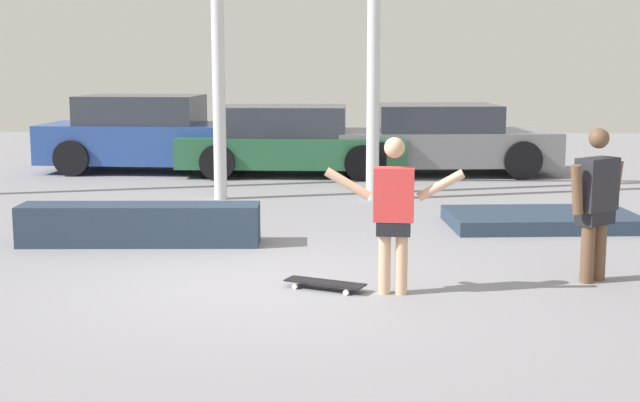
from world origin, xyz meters
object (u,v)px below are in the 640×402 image
at_px(skateboard, 325,283).
at_px(parked_car_blue, 148,135).
at_px(manual_pad, 541,220).
at_px(grind_box, 140,224).
at_px(bystander, 596,200).
at_px(parked_car_green, 290,141).
at_px(parked_car_grey, 442,140).
at_px(skateboarder, 394,208).

xyz_separation_m(skateboard, parked_car_blue, (-3.61, 8.94, 0.65)).
bearing_deg(parked_car_blue, skateboard, -64.42).
xyz_separation_m(skateboard, manual_pad, (2.78, 3.30, 0.03)).
xyz_separation_m(grind_box, parked_car_blue, (-1.38, 6.90, 0.47)).
distance_m(skateboard, bystander, 2.77).
relative_size(skateboard, bystander, 0.53).
bearing_deg(parked_car_green, manual_pad, -54.43).
relative_size(parked_car_green, bystander, 2.81).
bearing_deg(grind_box, parked_car_green, 77.73).
height_order(parked_car_blue, parked_car_grey, parked_car_blue).
distance_m(parked_car_blue, parked_car_green, 2.82).
distance_m(skateboarder, manual_pad, 4.11).
bearing_deg(parked_car_green, parked_car_grey, 4.95).
distance_m(parked_car_blue, bystander, 10.59).
relative_size(grind_box, parked_car_blue, 0.67).
bearing_deg(skateboard, bystander, 32.43).
height_order(parked_car_blue, parked_car_green, parked_car_blue).
height_order(parked_car_blue, bystander, bystander).
bearing_deg(parked_car_blue, manual_pad, -37.89).
xyz_separation_m(skateboarder, parked_car_grey, (1.42, 8.85, -0.16)).
xyz_separation_m(parked_car_green, parked_car_grey, (2.88, 0.20, 0.02)).
bearing_deg(parked_car_blue, bystander, -50.25).
height_order(skateboarder, bystander, bystander).
bearing_deg(skateboard, parked_car_grey, 100.73).
distance_m(manual_pad, parked_car_green, 6.36).
relative_size(grind_box, parked_car_grey, 0.66).
xyz_separation_m(parked_car_green, bystander, (3.46, -8.12, 0.19)).
bearing_deg(parked_car_grey, parked_car_green, 179.96).
height_order(grind_box, parked_car_blue, parked_car_blue).
height_order(grind_box, parked_car_grey, parked_car_grey).
bearing_deg(bystander, skateboarder, -23.36).
height_order(skateboarder, parked_car_grey, skateboarder).
bearing_deg(skateboard, parked_car_green, 119.55).
relative_size(parked_car_green, parked_car_grey, 1.00).
xyz_separation_m(skateboard, parked_car_green, (-0.82, 8.51, 0.57)).
distance_m(skateboarder, parked_car_grey, 8.97).
bearing_deg(bystander, manual_pad, -130.79).
height_order(manual_pad, parked_car_blue, parked_car_blue).
height_order(grind_box, bystander, bystander).
bearing_deg(grind_box, skateboard, -42.43).
distance_m(skateboard, parked_car_grey, 8.97).
bearing_deg(parked_car_grey, bystander, -90.02).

